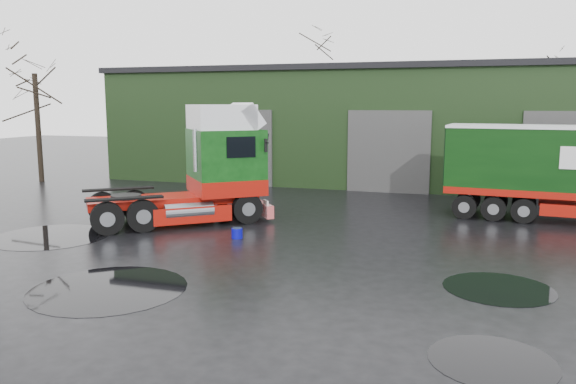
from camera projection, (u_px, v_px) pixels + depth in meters
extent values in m
plane|color=black|center=(242.00, 267.00, 15.06)|extent=(100.00, 100.00, 0.00)
cube|color=black|center=(403.00, 126.00, 32.82)|extent=(32.00, 12.00, 6.00)
cube|color=black|center=(404.00, 72.00, 32.33)|extent=(32.40, 12.40, 0.30)
cylinder|color=#0707A0|center=(237.00, 233.00, 18.21)|extent=(0.46, 0.46, 0.33)
cylinder|color=black|center=(109.00, 289.00, 13.24)|extent=(3.68, 3.68, 0.01)
cylinder|color=black|center=(499.00, 288.00, 13.27)|extent=(2.58, 2.58, 0.01)
cylinder|color=black|center=(51.00, 236.00, 18.45)|extent=(3.77, 3.77, 0.01)
cylinder|color=black|center=(492.00, 361.00, 9.55)|extent=(2.16, 2.16, 0.01)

